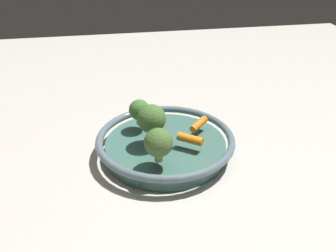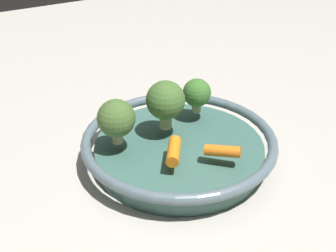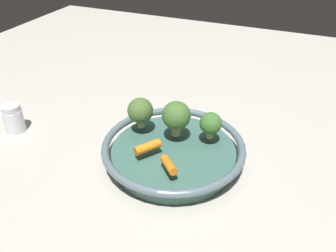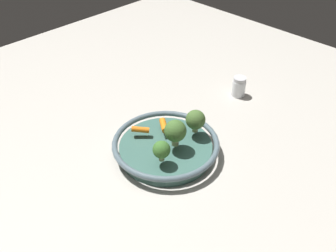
{
  "view_description": "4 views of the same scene",
  "coord_description": "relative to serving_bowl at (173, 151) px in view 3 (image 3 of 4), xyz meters",
  "views": [
    {
      "loc": [
        0.64,
        -0.11,
        0.43
      ],
      "look_at": [
        0.02,
        0.0,
        0.08
      ],
      "focal_mm": 40.5,
      "sensor_mm": 36.0,
      "label": 1
    },
    {
      "loc": [
        0.29,
        0.45,
        0.38
      ],
      "look_at": [
        0.03,
        0.01,
        0.07
      ],
      "focal_mm": 47.27,
      "sensor_mm": 36.0,
      "label": 2
    },
    {
      "loc": [
        -0.2,
        0.51,
        0.44
      ],
      "look_at": [
        0.01,
        -0.01,
        0.08
      ],
      "focal_mm": 37.44,
      "sensor_mm": 36.0,
      "label": 3
    },
    {
      "loc": [
        -0.55,
        -0.55,
        0.69
      ],
      "look_at": [
        0.03,
        0.02,
        0.07
      ],
      "focal_mm": 41.78,
      "sensor_mm": 36.0,
      "label": 4
    }
  ],
  "objects": [
    {
      "name": "baby_carrot_right",
      "position": [
        0.03,
        0.04,
        0.03
      ],
      "size": [
        0.04,
        0.05,
        0.02
      ],
      "primitive_type": "cylinder",
      "rotation": [
        1.55,
        0.0,
        5.66
      ],
      "color": "orange",
      "rests_on": "serving_bowl"
    },
    {
      "name": "serving_bowl",
      "position": [
        0.0,
        0.0,
        0.0
      ],
      "size": [
        0.28,
        0.28,
        0.05
      ],
      "color": "#3D665B",
      "rests_on": "ground_plane"
    },
    {
      "name": "ground_plane",
      "position": [
        0.0,
        0.0,
        -0.02
      ],
      "size": [
        1.83,
        1.83,
        0.0
      ],
      "primitive_type": "plane",
      "color": "#B7B2A8"
    },
    {
      "name": "broccoli_floret_small",
      "position": [
        0.08,
        -0.03,
        0.06
      ],
      "size": [
        0.05,
        0.05,
        0.06
      ],
      "color": "tan",
      "rests_on": "serving_bowl"
    },
    {
      "name": "baby_carrot_back",
      "position": [
        -0.02,
        0.07,
        0.03
      ],
      "size": [
        0.04,
        0.05,
        0.02
      ],
      "primitive_type": "cylinder",
      "rotation": [
        1.47,
        0.0,
        3.9
      ],
      "color": "orange",
      "rests_on": "serving_bowl"
    },
    {
      "name": "salt_shaker",
      "position": [
        0.37,
        0.04,
        0.01
      ],
      "size": [
        0.04,
        0.04,
        0.07
      ],
      "color": "silver",
      "rests_on": "ground_plane"
    },
    {
      "name": "broccoli_floret_edge",
      "position": [
        0.01,
        -0.03,
        0.06
      ],
      "size": [
        0.06,
        0.06,
        0.07
      ],
      "color": "tan",
      "rests_on": "serving_bowl"
    },
    {
      "name": "broccoli_floret_large",
      "position": [
        -0.06,
        -0.04,
        0.05
      ],
      "size": [
        0.04,
        0.04,
        0.05
      ],
      "color": "tan",
      "rests_on": "serving_bowl"
    }
  ]
}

